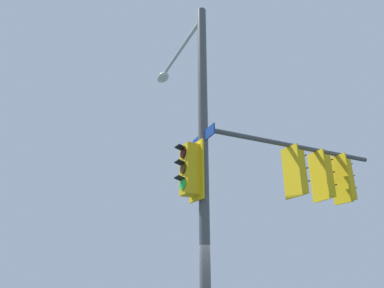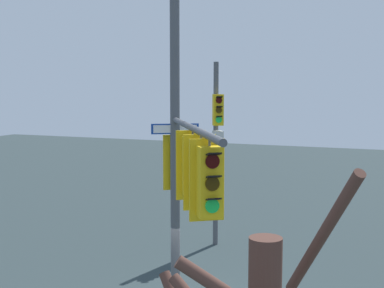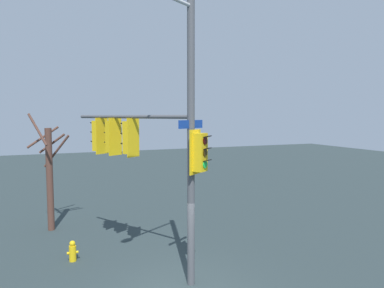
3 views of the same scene
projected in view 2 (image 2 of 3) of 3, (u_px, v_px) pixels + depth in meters
name	position (u px, v px, depth m)	size (l,w,h in m)	color
main_signal_pole_assembly	(191.00, 148.00, 10.86)	(3.31, 6.25, 8.45)	#4C4F54
secondary_pole_assembly	(217.00, 140.00, 19.05)	(0.51, 0.68, 6.67)	#4C4F54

